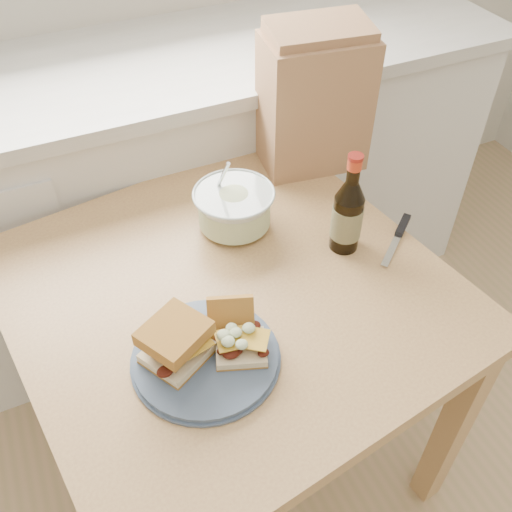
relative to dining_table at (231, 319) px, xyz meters
name	(u,v)px	position (x,y,z in m)	size (l,w,h in m)	color
cabinet_run	(130,200)	(-0.06, 0.75, -0.17)	(2.50, 0.64, 0.94)	white
dining_table	(231,319)	(0.00, 0.00, 0.00)	(1.03, 1.03, 0.75)	tan
plate	(206,357)	(-0.12, -0.16, 0.12)	(0.28, 0.28, 0.02)	#43546D
sandwich_left	(176,342)	(-0.16, -0.14, 0.17)	(0.15, 0.15, 0.08)	beige
sandwich_right	(237,335)	(-0.05, -0.16, 0.16)	(0.12, 0.16, 0.08)	beige
coleslaw_bowl	(234,209)	(0.09, 0.18, 0.16)	(0.19, 0.19, 0.19)	silver
beer_bottle	(347,215)	(0.29, 0.01, 0.21)	(0.07, 0.07, 0.25)	black
knife	(400,231)	(0.44, -0.01, 0.12)	(0.16, 0.14, 0.01)	silver
paper_bag	(314,103)	(0.39, 0.35, 0.28)	(0.27, 0.17, 0.35)	#AD8054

